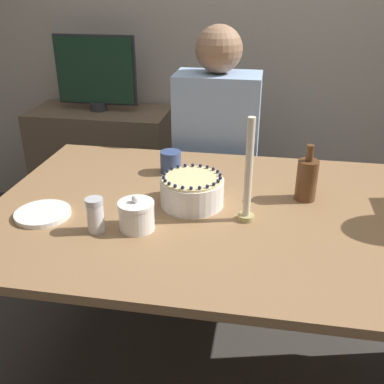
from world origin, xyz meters
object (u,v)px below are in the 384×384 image
sugar_bowl (137,215)px  candle (248,179)px  sugar_shaker (95,215)px  cake (192,191)px  person_man_blue_shirt (216,173)px  bottle (307,179)px  tv_monitor (96,72)px

sugar_bowl → candle: (0.34, 0.12, 0.10)m
sugar_shaker → candle: candle is taller
cake → sugar_shaker: (-0.26, -0.23, 0.01)m
cake → person_man_blue_shirt: bearing=90.0°
sugar_shaker → bottle: size_ratio=0.55×
sugar_shaker → candle: (0.46, 0.15, 0.09)m
cake → bottle: bearing=15.5°
sugar_bowl → sugar_shaker: bearing=-163.1°
tv_monitor → cake: bearing=-56.0°
tv_monitor → sugar_bowl: bearing=-64.8°
bottle → candle: bearing=-136.5°
candle → sugar_bowl: bearing=-160.7°
person_man_blue_shirt → sugar_shaker: bearing=74.4°
person_man_blue_shirt → cake: bearing=90.0°
cake → bottle: size_ratio=1.08×
sugar_shaker → candle: bearing=18.7°
cake → person_man_blue_shirt: person_man_blue_shirt is taller
candle → person_man_blue_shirt: (-0.19, 0.78, -0.33)m
cake → tv_monitor: (-0.77, 1.14, 0.16)m
bottle → sugar_shaker: bearing=-152.4°
tv_monitor → sugar_shaker: bearing=-69.7°
cake → tv_monitor: bearing=124.0°
candle → bottle: 0.28m
sugar_shaker → person_man_blue_shirt: 1.00m
cake → sugar_shaker: bearing=-138.4°
sugar_bowl → tv_monitor: bearing=115.2°
bottle → person_man_blue_shirt: person_man_blue_shirt is taller
person_man_blue_shirt → tv_monitor: person_man_blue_shirt is taller
bottle → tv_monitor: bearing=138.4°
sugar_shaker → tv_monitor: tv_monitor is taller
bottle → person_man_blue_shirt: bearing=123.3°
candle → bottle: candle is taller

